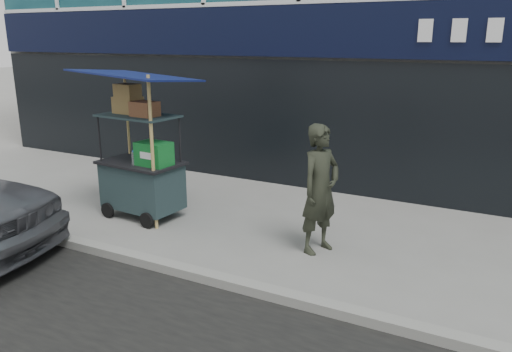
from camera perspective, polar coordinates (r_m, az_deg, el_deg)
The scene contains 4 objects.
ground at distance 6.56m, azimuth -9.28°, elevation -9.91°, with size 80.00×80.00×0.00m, color slate.
curb at distance 6.39m, azimuth -10.39°, elevation -10.08°, with size 80.00×0.18×0.12m, color gray.
vendor_cart at distance 8.08m, azimuth -12.93°, elevation 1.02°, with size 1.82×1.36×2.35m.
vendor_man at distance 6.63m, azimuth 7.36°, elevation -1.51°, with size 0.63×0.42×1.74m, color black.
Camera 1 is at (3.63, -4.69, 2.81)m, focal length 35.00 mm.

